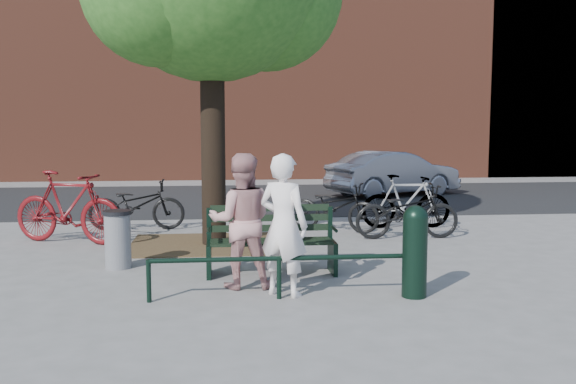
{
  "coord_description": "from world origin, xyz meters",
  "views": [
    {
      "loc": [
        -0.63,
        -8.51,
        2.08
      ],
      "look_at": [
        0.33,
        1.0,
        1.01
      ],
      "focal_mm": 40.0,
      "sensor_mm": 36.0,
      "label": 1
    }
  ],
  "objects": [
    {
      "name": "park_bench",
      "position": [
        -0.0,
        0.08,
        0.48
      ],
      "size": [
        1.74,
        0.54,
        0.97
      ],
      "color": "black",
      "rests_on": "ground"
    },
    {
      "name": "parked_car",
      "position": [
        4.05,
        8.77,
        0.62
      ],
      "size": [
        3.99,
        2.69,
        1.25
      ],
      "primitive_type": "imported",
      "rotation": [
        0.0,
        0.0,
        1.97
      ],
      "color": "gray",
      "rests_on": "ground"
    },
    {
      "name": "litter_bin",
      "position": [
        -2.13,
        0.6,
        0.42
      ],
      "size": [
        0.4,
        0.4,
        0.82
      ],
      "color": "gray",
      "rests_on": "ground"
    },
    {
      "name": "guard_railing",
      "position": [
        0.0,
        -1.2,
        0.4
      ],
      "size": [
        3.06,
        0.06,
        0.51
      ],
      "color": "black",
      "rests_on": "ground"
    },
    {
      "name": "bicycle_c",
      "position": [
        1.42,
        3.26,
        0.46
      ],
      "size": [
        1.84,
        1.36,
        0.92
      ],
      "primitive_type": "imported",
      "rotation": [
        0.0,
        0.0,
        1.09
      ],
      "color": "black",
      "rests_on": "ground"
    },
    {
      "name": "person_right",
      "position": [
        -0.42,
        -0.62,
        0.84
      ],
      "size": [
        0.83,
        0.65,
        1.68
      ],
      "primitive_type": "imported",
      "rotation": [
        0.0,
        0.0,
        3.12
      ],
      "color": "tan",
      "rests_on": "ground"
    },
    {
      "name": "ground",
      "position": [
        0.0,
        0.0,
        0.0
      ],
      "size": [
        90.0,
        90.0,
        0.0
      ],
      "primitive_type": "plane",
      "color": "gray",
      "rests_on": "ground"
    },
    {
      "name": "bollard",
      "position": [
        1.6,
        -1.27,
        0.59
      ],
      "size": [
        0.29,
        0.29,
        1.09
      ],
      "color": "black",
      "rests_on": "ground"
    },
    {
      "name": "dirt_pit",
      "position": [
        -1.0,
        2.2,
        0.01
      ],
      "size": [
        2.4,
        2.0,
        0.02
      ],
      "primitive_type": "cube",
      "color": "brown",
      "rests_on": "ground"
    },
    {
      "name": "bicycle_a",
      "position": [
        -2.29,
        3.85,
        0.48
      ],
      "size": [
        1.83,
        0.67,
        0.96
      ],
      "primitive_type": "imported",
      "rotation": [
        0.0,
        0.0,
        1.55
      ],
      "color": "black",
      "rests_on": "ground"
    },
    {
      "name": "road",
      "position": [
        0.0,
        8.5,
        0.01
      ],
      "size": [
        40.0,
        7.0,
        0.01
      ],
      "primitive_type": "cube",
      "color": "black",
      "rests_on": "ground"
    },
    {
      "name": "person_left",
      "position": [
        0.07,
        -1.05,
        0.85
      ],
      "size": [
        0.74,
        0.69,
        1.7
      ],
      "primitive_type": "imported",
      "rotation": [
        0.0,
        0.0,
        2.54
      ],
      "color": "white",
      "rests_on": "ground"
    },
    {
      "name": "bicycle_d",
      "position": [
        2.88,
        3.5,
        0.52
      ],
      "size": [
        1.75,
        0.54,
        1.05
      ],
      "primitive_type": "imported",
      "rotation": [
        0.0,
        0.0,
        1.54
      ],
      "color": "gray",
      "rests_on": "ground"
    },
    {
      "name": "bicycle_b",
      "position": [
        -3.26,
        2.57,
        0.62
      ],
      "size": [
        2.13,
        1.31,
        1.24
      ],
      "primitive_type": "imported",
      "rotation": [
        0.0,
        0.0,
        1.19
      ],
      "color": "#5D0D10",
      "rests_on": "ground"
    },
    {
      "name": "bicycle_e",
      "position": [
        2.58,
        2.42,
        0.48
      ],
      "size": [
        1.85,
        0.66,
        0.97
      ],
      "primitive_type": "imported",
      "rotation": [
        0.0,
        0.0,
        1.56
      ],
      "color": "black",
      "rests_on": "ground"
    },
    {
      "name": "townhouse_row",
      "position": [
        0.17,
        16.0,
        6.25
      ],
      "size": [
        45.0,
        4.0,
        14.0
      ],
      "color": "brown",
      "rests_on": "ground"
    }
  ]
}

